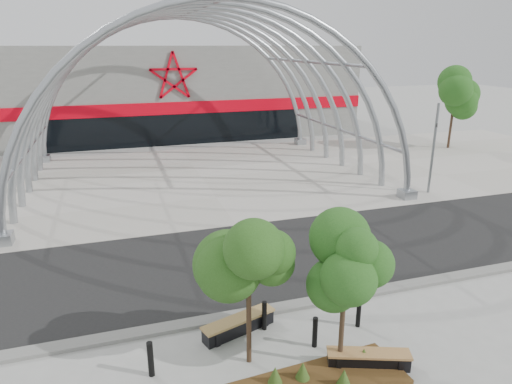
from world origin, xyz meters
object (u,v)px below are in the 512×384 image
street_tree_0 (249,259)px  bollard_2 (315,332)px  street_tree_1 (346,269)px  bench_0 (239,325)px  signal_pole (433,147)px  bench_1 (368,360)px

street_tree_0 → bollard_2: size_ratio=4.58×
street_tree_1 → bench_0: bearing=134.1°
signal_pole → bench_1: 16.53m
street_tree_1 → street_tree_0: bearing=158.5°
street_tree_1 → bench_1: bearing=-22.5°
bollard_2 → street_tree_1: bearing=-72.4°
signal_pole → street_tree_1: size_ratio=1.29×
signal_pole → bench_0: bearing=-145.6°
signal_pole → bollard_2: signal_pole is taller
street_tree_0 → bollard_2: (1.94, 0.05, -2.57)m
bollard_2 → bench_0: bearing=145.2°
street_tree_1 → bench_1: street_tree_1 is taller
bench_0 → bollard_2: 2.26m
bench_1 → bollard_2: bearing=129.0°
bollard_2 → signal_pole: bearing=41.8°
signal_pole → street_tree_1: 16.62m
street_tree_0 → bench_0: bearing=86.2°
street_tree_0 → bollard_2: bearing=1.4°
signal_pole → bench_0: 17.04m
street_tree_0 → bench_0: (0.09, 1.33, -2.79)m
bench_1 → bollard_2: size_ratio=2.39×
signal_pole → bollard_2: bearing=-138.2°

